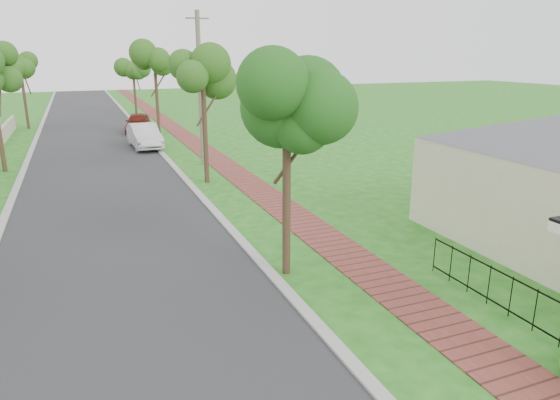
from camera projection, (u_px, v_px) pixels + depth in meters
road at (101, 172)px, 25.20m from camera, size 7.00×120.00×0.02m
kerb_right at (173, 166)px, 26.51m from camera, size 0.30×120.00×0.10m
kerb_left at (21, 179)px, 23.89m from camera, size 0.30×120.00×0.10m
sidewalk at (221, 162)px, 27.44m from camera, size 1.50×120.00×0.03m
street_trees at (89, 75)px, 30.04m from camera, size 10.70×37.65×5.89m
parked_car_red at (138, 123)px, 37.67m from camera, size 2.53×4.47×1.43m
parked_car_white at (144, 136)px, 31.44m from camera, size 1.81×4.60×1.49m
near_tree at (287, 114)px, 12.47m from camera, size 2.12×2.12×5.45m
utility_pole at (200, 89)px, 25.97m from camera, size 1.20×0.24×7.86m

